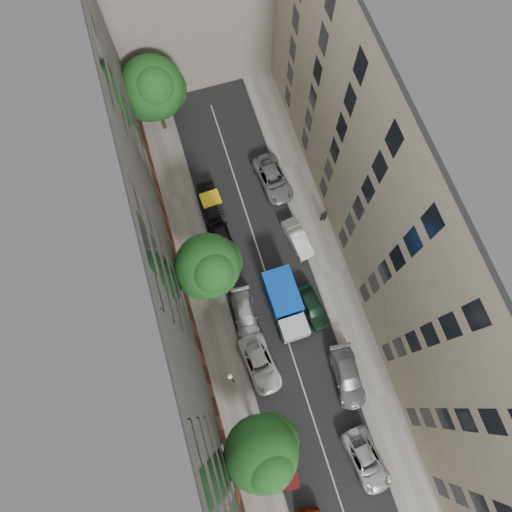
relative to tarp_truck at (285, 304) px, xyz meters
name	(u,v)px	position (x,y,z in m)	size (l,w,h in m)	color
ground	(271,290)	(-0.60, 1.84, -1.49)	(120.00, 120.00, 0.00)	#4C4C49
road_surface	(271,290)	(-0.60, 1.84, -1.48)	(8.00, 44.00, 0.02)	black
sidewalk_left	(210,308)	(-6.10, 1.84, -1.42)	(3.00, 44.00, 0.15)	gray
sidewalk_right	(331,271)	(4.90, 1.84, -1.42)	(3.00, 44.00, 0.15)	gray
building_left	(111,300)	(-11.60, 1.84, 8.51)	(8.00, 44.00, 20.00)	#4E4B48
building_right	(429,208)	(10.40, 1.84, 8.51)	(8.00, 44.00, 20.00)	tan
tarp_truck	(285,304)	(0.00, 0.00, 0.00)	(2.45, 5.89, 2.71)	black
car_left_1	(287,463)	(-3.64, -11.56, -0.85)	(1.36, 3.89, 1.28)	#490E0E
car_left_2	(260,364)	(-3.40, -3.96, -0.80)	(2.31, 5.02, 1.39)	silver
car_left_3	(245,315)	(-3.40, 0.25, -0.83)	(1.87, 4.59, 1.33)	silver
car_left_4	(223,241)	(-3.40, 7.14, -0.76)	(1.74, 4.32, 1.47)	black
car_left_5	(212,204)	(-3.40, 10.84, -0.77)	(1.53, 4.40, 1.45)	black
car_right_0	(366,460)	(2.21, -13.16, -0.81)	(2.26, 4.91, 1.36)	silver
car_right_1	(347,377)	(3.00, -6.96, -0.75)	(2.09, 5.13, 1.49)	slate
car_right_2	(312,307)	(2.20, -0.76, -0.78)	(1.68, 4.18, 1.42)	black
car_right_3	(298,238)	(3.00, 5.44, -0.84)	(1.38, 3.97, 1.31)	silver
car_right_4	(273,179)	(2.67, 11.64, -0.77)	(2.41, 5.23, 1.45)	slate
tree_near	(263,454)	(-5.10, -10.05, 3.92)	(5.31, 5.04, 8.03)	#382619
tree_mid	(210,267)	(-5.10, 3.51, 4.15)	(5.27, 5.00, 8.29)	#382619
tree_far	(154,90)	(-5.50, 20.27, 4.28)	(5.74, 5.53, 8.62)	#382619
lamp_post	(232,379)	(-5.79, -4.67, 2.91)	(0.36, 0.36, 6.98)	#1C6335
pedestrian	(324,216)	(5.80, 6.64, -0.41)	(0.68, 0.45, 1.87)	black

